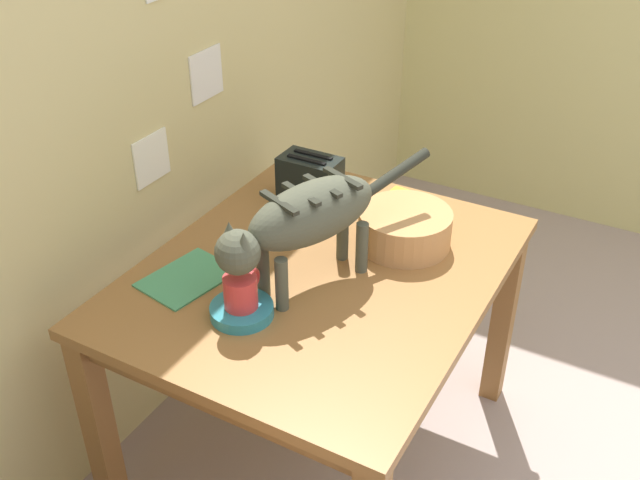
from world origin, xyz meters
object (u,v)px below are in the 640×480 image
Objects in this scene: cat at (305,218)px; magazine at (187,278)px; wicker_basket at (405,228)px; toaster at (310,181)px; coffee_mug at (241,291)px; dining_table at (320,293)px; book_stack at (398,208)px; saucer_bowl at (242,311)px.

cat is 0.41m from magazine.
cat is 2.45× the size of wicker_basket.
toaster is at bearing 77.87° from wicker_basket.
toaster reaches higher than coffee_mug.
magazine is (-0.23, 0.31, 0.09)m from dining_table.
dining_table is 0.40m from magazine.
book_stack is 0.63× the size of wicker_basket.
cat is (-0.09, -0.01, 0.31)m from dining_table.
saucer_bowl is 0.71m from book_stack.
wicker_basket is 0.39m from toaster.
cat reaches higher than toaster.
book_stack is at bearing -76.53° from toaster.
cat is 4.06× the size of saucer_bowl.
coffee_mug is at bearing 89.66° from cat.
saucer_bowl is 0.24m from magazine.
cat is 3.51× the size of toaster.
cat is at bearing -22.10° from coffee_mug.
toaster is (0.62, 0.14, 0.01)m from coffee_mug.
cat is 5.18× the size of coffee_mug.
coffee_mug reaches higher than wicker_basket.
dining_table is at bearing 146.62° from wicker_basket.
cat is 0.30m from saucer_bowl.
coffee_mug is 0.68× the size of toaster.
cat is 3.86× the size of book_stack.
magazine is at bearing 75.45° from coffee_mug.
wicker_basket reaches higher than book_stack.
magazine is 1.27× the size of toaster.
book_stack is (0.69, -0.15, 0.01)m from saucer_bowl.
toaster is (0.42, 0.23, -0.14)m from cat.
book_stack is at bearing -12.16° from saucer_bowl.
magazine is at bearing 126.81° from dining_table.
toaster is at bearing 33.97° from dining_table.
cat is at bearing -55.51° from magazine.
saucer_bowl is at bearing -180.00° from coffee_mug.
wicker_basket is at bearing -102.13° from toaster.
cat is at bearing -21.76° from saucer_bowl.
book_stack reaches higher than dining_table.
coffee_mug is at bearing 0.00° from saucer_bowl.
magazine is at bearing 148.59° from book_stack.
coffee_mug is 0.25m from magazine.
saucer_bowl is 0.86× the size of toaster.
coffee_mug is 0.47× the size of wicker_basket.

